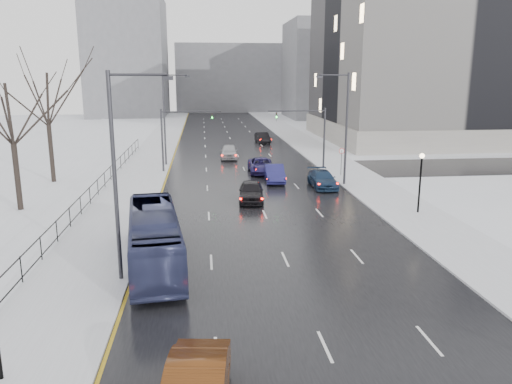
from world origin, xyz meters
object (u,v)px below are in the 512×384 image
object	(u,v)px
streetlight_r_mid	(344,124)
bus	(154,238)
sedan_center_near	(251,191)
sedan_center_far	(229,152)
mast_signal_right	(314,131)
no_uturn_sign	(342,154)
streetlight_l_far	(166,115)
tree_park_d	(21,211)
sedan_right_cross	(261,166)
mast_signal_left	(173,133)
sedan_right_far	(323,179)
sedan_right_near	(274,173)
sedan_right_distant	(263,138)
lamppost_r_mid	(421,174)
streetlight_l_near	(119,168)
tree_park_e	(54,183)

from	to	relation	value
streetlight_r_mid	bus	xyz separation A→B (m)	(-15.10, -18.09, -4.11)
sedan_center_near	sedan_center_far	bearing A→B (deg)	96.86
mast_signal_right	bus	size ratio (longest dim) A/B	0.62
no_uturn_sign	bus	distance (m)	27.36
streetlight_r_mid	streetlight_l_far	size ratio (longest dim) A/B	1.00
tree_park_d	sedan_right_cross	distance (m)	23.13
streetlight_l_far	mast_signal_left	size ratio (longest dim) A/B	1.54
streetlight_l_far	sedan_center_near	world-z (taller)	streetlight_l_far
sedan_right_far	sedan_right_near	bearing A→B (deg)	144.42
streetlight_l_far	sedan_center_far	world-z (taller)	streetlight_l_far
sedan_right_near	sedan_right_distant	bearing A→B (deg)	88.43
lamppost_r_mid	sedan_right_near	bearing A→B (deg)	125.70
bus	sedan_right_cross	xyz separation A→B (m)	(8.53, 24.67, -0.72)
tree_park_d	mast_signal_left	xyz separation A→B (m)	(10.47, 14.00, 4.11)
tree_park_d	bus	size ratio (longest dim) A/B	1.18
no_uturn_sign	bus	xyz separation A→B (m)	(-16.13, -22.09, -0.79)
streetlight_r_mid	sedan_right_near	xyz separation A→B (m)	(-5.88, 2.13, -4.77)
tree_park_d	streetlight_l_near	xyz separation A→B (m)	(9.63, -14.00, 5.62)
streetlight_r_mid	no_uturn_sign	bearing A→B (deg)	75.52
lamppost_r_mid	sedan_right_distant	bearing A→B (deg)	99.27
sedan_center_near	mast_signal_left	bearing A→B (deg)	122.49
streetlight_l_far	sedan_right_cross	bearing A→B (deg)	-29.04
streetlight_l_far	sedan_center_near	size ratio (longest dim) A/B	2.11
no_uturn_sign	bus	size ratio (longest dim) A/B	0.26
streetlight_r_mid	mast_signal_left	distance (m)	17.50
lamppost_r_mid	mast_signal_left	xyz separation A→B (m)	(-18.33, 18.00, 1.16)
streetlight_l_near	bus	bearing A→B (deg)	57.12
sedan_center_near	sedan_right_cross	bearing A→B (deg)	84.53
mast_signal_right	mast_signal_left	distance (m)	14.65
tree_park_e	mast_signal_left	xyz separation A→B (m)	(10.87, 4.00, 4.11)
lamppost_r_mid	sedan_center_far	xyz separation A→B (m)	(-12.21, 26.01, -2.06)
streetlight_l_near	streetlight_l_far	world-z (taller)	same
mast_signal_right	no_uturn_sign	distance (m)	4.77
mast_signal_left	sedan_right_distant	world-z (taller)	mast_signal_left
streetlight_l_far	tree_park_d	bearing A→B (deg)	-118.15
tree_park_e	sedan_right_far	xyz separation A→B (m)	(24.42, -4.66, 0.77)
streetlight_r_mid	streetlight_l_far	distance (m)	20.27
bus	tree_park_e	bearing A→B (deg)	109.92
mast_signal_right	no_uturn_sign	xyz separation A→B (m)	(1.87, -4.00, -1.81)
mast_signal_right	no_uturn_sign	bearing A→B (deg)	-64.89
mast_signal_left	sedan_center_far	bearing A→B (deg)	52.64
no_uturn_sign	mast_signal_right	bearing A→B (deg)	115.11
sedan_right_cross	sedan_center_far	size ratio (longest dim) A/B	1.09
mast_signal_left	sedan_right_near	xyz separation A→B (m)	(9.61, -5.87, -3.26)
no_uturn_sign	sedan_right_distant	size ratio (longest dim) A/B	0.59
streetlight_l_far	no_uturn_sign	xyz separation A→B (m)	(17.37, -8.00, -3.32)
sedan_right_near	tree_park_e	bearing A→B (deg)	177.77
sedan_right_cross	sedan_center_far	distance (m)	9.84
mast_signal_left	tree_park_e	bearing A→B (deg)	-159.81
streetlight_l_near	streetlight_l_far	distance (m)	32.00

